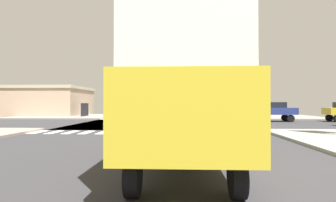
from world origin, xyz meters
The scene contains 12 objects.
ground centered at (0.00, 0.00, -0.03)m, with size 90.00×90.00×0.05m.
sidewalk_corner_ne centered at (13.00, 12.00, 0.07)m, with size 12.00×12.00×0.14m.
sidewalk_corner_nw centered at (-13.00, 12.00, 0.07)m, with size 12.00×12.00×0.14m.
crosswalk_near centered at (-0.25, -7.30, 0.00)m, with size 13.50×2.00×0.01m.
crosswalk_far centered at (-0.25, 7.30, 0.00)m, with size 13.50×2.00×0.01m.
traffic_signal_mast centered at (5.93, 7.02, 4.61)m, with size 6.03×0.55×6.27m.
street_lamp centered at (7.38, 14.45, 4.30)m, with size 1.78×0.32×7.08m.
bank_building centered at (-17.52, 15.10, 2.07)m, with size 12.99×9.87×4.12m.
suv_nearside_1 centered at (-5.00, 21.99, 1.39)m, with size 1.96×4.60×2.34m.
box_truck_crossing_1 centered at (2.00, -16.51, 2.56)m, with size 2.40×7.20×4.85m.
sedan_queued_2 centered at (-2.00, 14.77, 1.12)m, with size 1.80×4.30×1.88m.
sedan_leading_3 centered at (10.83, 3.50, 1.12)m, with size 4.30×1.80×1.88m.
Camera 1 is at (1.93, -23.87, 1.75)m, focal length 29.68 mm.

